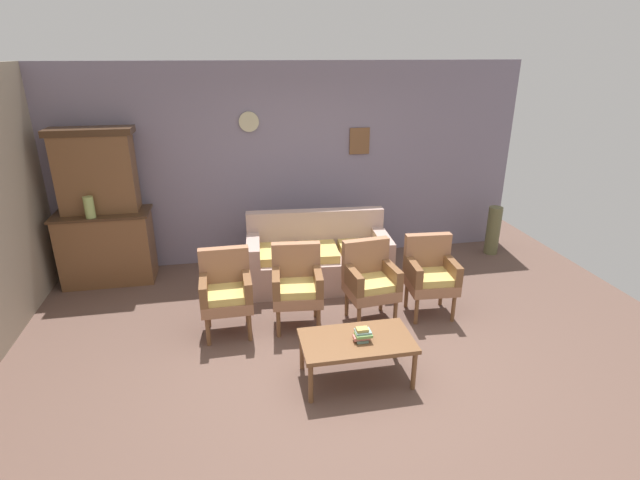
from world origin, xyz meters
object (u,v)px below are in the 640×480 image
armchair_by_doorway (370,279)px  book_stack_on_table (362,335)px  armchair_near_couch_end (297,283)px  floral_couch (318,260)px  vase_on_cabinet (89,207)px  floor_vase_by_wall (493,230)px  coffee_table (357,343)px  armchair_row_middle (430,272)px  armchair_near_cabinet (226,289)px  side_cabinet (107,247)px

armchair_by_doorway → book_stack_on_table: bearing=-109.8°
armchair_near_couch_end → book_stack_on_table: bearing=-68.7°
floral_couch → vase_on_cabinet: bearing=171.4°
vase_on_cabinet → floral_couch: vase_on_cabinet is taller
vase_on_cabinet → floor_vase_by_wall: size_ratio=0.37×
armchair_near_couch_end → floral_couch: bearing=66.9°
vase_on_cabinet → coffee_table: 3.68m
vase_on_cabinet → armchair_row_middle: 4.09m
vase_on_cabinet → armchair_near_cabinet: size_ratio=0.29×
side_cabinet → coffee_table: bearing=-44.8°
armchair_near_couch_end → armchair_by_doorway: 0.80m
armchair_by_doorway → floor_vase_by_wall: bearing=32.7°
coffee_table → armchair_row_middle: bearing=42.4°
side_cabinet → floral_couch: bearing=-12.7°
book_stack_on_table → floor_vase_by_wall: 3.70m
armchair_by_doorway → floor_vase_by_wall: armchair_by_doorway is taller
side_cabinet → floor_vase_by_wall: 5.35m
floral_couch → book_stack_on_table: size_ratio=11.23×
armchair_near_cabinet → armchair_by_doorway: 1.54m
side_cabinet → armchair_near_couch_end: size_ratio=1.28×
armchair_near_cabinet → armchair_near_couch_end: same height
side_cabinet → book_stack_on_table: bearing=-44.8°
book_stack_on_table → floor_vase_by_wall: bearing=43.2°
side_cabinet → floral_couch: 2.70m
side_cabinet → armchair_near_cabinet: (1.48, -1.54, 0.03)m
vase_on_cabinet → floor_vase_by_wall: vase_on_cabinet is taller
armchair_by_doorway → coffee_table: 1.09m
side_cabinet → floor_vase_by_wall: (5.35, -0.10, -0.11)m
armchair_by_doorway → vase_on_cabinet: bearing=155.5°
vase_on_cabinet → armchair_near_cabinet: 2.15m
armchair_row_middle → side_cabinet: bearing=157.2°
armchair_near_couch_end → vase_on_cabinet: bearing=149.3°
armchair_near_cabinet → armchair_near_couch_end: size_ratio=1.00×
vase_on_cabinet → coffee_table: size_ratio=0.26×
vase_on_cabinet → armchair_row_middle: bearing=-20.0°
vase_on_cabinet → armchair_near_cabinet: vase_on_cabinet is taller
armchair_near_cabinet → book_stack_on_table: armchair_near_cabinet is taller
armchair_by_doorway → armchair_near_cabinet: bearing=178.2°
book_stack_on_table → armchair_row_middle: bearing=44.4°
side_cabinet → floor_vase_by_wall: bearing=-1.1°
floral_couch → armchair_near_couch_end: same height
vase_on_cabinet → book_stack_on_table: bearing=-41.9°
vase_on_cabinet → armchair_by_doorway: (3.10, -1.41, -0.56)m
book_stack_on_table → floor_vase_by_wall: floor_vase_by_wall is taller
armchair_near_couch_end → book_stack_on_table: armchair_near_couch_end is taller
vase_on_cabinet → armchair_near_cabinet: (1.56, -1.36, -0.56)m
armchair_row_middle → floor_vase_by_wall: (1.62, 1.47, -0.14)m
side_cabinet → armchair_near_cabinet: bearing=-46.2°
armchair_near_couch_end → floor_vase_by_wall: 3.44m
side_cabinet → vase_on_cabinet: 0.63m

